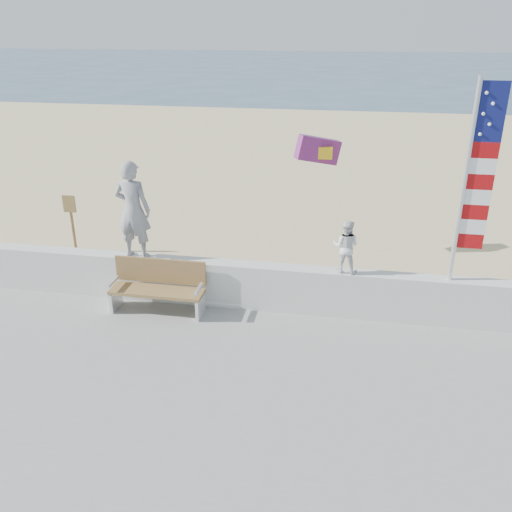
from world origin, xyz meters
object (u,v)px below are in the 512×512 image
object	(u,v)px
bench	(158,286)
flag	(473,176)
child	(346,246)
adult	(133,210)

from	to	relation	value
bench	flag	size ratio (longest dim) A/B	0.51
child	flag	bearing A→B (deg)	-170.30
flag	adult	bearing A→B (deg)	180.00
child	bench	size ratio (longest dim) A/B	0.56
child	flag	world-z (taller)	flag
bench	flag	world-z (taller)	flag
bench	flag	bearing A→B (deg)	4.73
adult	bench	world-z (taller)	adult
child	adult	bearing A→B (deg)	9.71
bench	child	bearing A→B (deg)	7.43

